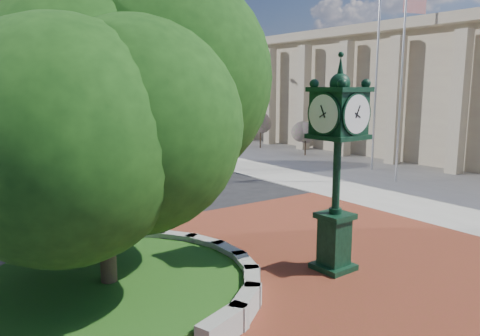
% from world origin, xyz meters
% --- Properties ---
extents(ground, '(200.00, 200.00, 0.00)m').
position_xyz_m(ground, '(0.00, 0.00, 0.00)').
color(ground, black).
rests_on(ground, ground).
extents(plaza, '(12.00, 12.00, 0.04)m').
position_xyz_m(plaza, '(0.00, -1.00, 0.02)').
color(plaza, brown).
rests_on(plaza, ground).
extents(sidewalk, '(20.00, 50.00, 0.04)m').
position_xyz_m(sidewalk, '(16.00, 10.00, 0.02)').
color(sidewalk, '#9E9B93').
rests_on(sidewalk, ground).
extents(planter_wall, '(2.96, 6.77, 0.54)m').
position_xyz_m(planter_wall, '(-2.71, -0.00, 0.27)').
color(planter_wall, '#9E9B93').
rests_on(planter_wall, ground).
extents(grass_bed, '(6.10, 6.10, 0.40)m').
position_xyz_m(grass_bed, '(-5.00, 0.00, 0.20)').
color(grass_bed, '#1E4D16').
rests_on(grass_bed, ground).
extents(civic_building, '(17.35, 44.00, 8.60)m').
position_xyz_m(civic_building, '(23.60, 12.00, 4.33)').
color(civic_building, tan).
rests_on(civic_building, ground).
extents(tree_planter, '(5.20, 5.20, 6.33)m').
position_xyz_m(tree_planter, '(-5.00, 0.00, 3.72)').
color(tree_planter, '#38281C').
rests_on(tree_planter, ground).
extents(tree_street, '(4.40, 4.40, 5.45)m').
position_xyz_m(tree_street, '(-4.00, 18.00, 3.24)').
color(tree_street, '#38281C').
rests_on(tree_street, ground).
extents(post_clock, '(1.18, 1.18, 5.42)m').
position_xyz_m(post_clock, '(0.29, -1.77, 2.98)').
color(post_clock, black).
rests_on(post_clock, ground).
extents(parked_car, '(3.27, 5.32, 1.69)m').
position_xyz_m(parked_car, '(2.47, 39.74, 0.85)').
color(parked_car, '#54190C').
rests_on(parked_car, ground).
extents(flagpole_a, '(1.45, 0.30, 9.34)m').
position_xyz_m(flagpole_a, '(11.08, 4.42, 4.79)').
color(flagpole_a, silver).
rests_on(flagpole_a, ground).
extents(flagpole_b, '(1.66, 0.70, 11.07)m').
position_xyz_m(flagpole_b, '(12.75, 7.27, 5.67)').
color(flagpole_b, silver).
rests_on(flagpole_b, ground).
extents(street_lamp_near, '(2.24, 0.28, 9.98)m').
position_xyz_m(street_lamp_near, '(1.86, 26.09, 5.85)').
color(street_lamp_near, slate).
rests_on(street_lamp_near, ground).
extents(shrub_near, '(1.20, 1.20, 2.20)m').
position_xyz_m(shrub_near, '(13.46, 13.54, 1.59)').
color(shrub_near, '#38281C').
rests_on(shrub_near, ground).
extents(shrub_mid, '(1.20, 1.20, 2.20)m').
position_xyz_m(shrub_mid, '(13.28, 18.34, 1.59)').
color(shrub_mid, '#38281C').
rests_on(shrub_mid, ground).
extents(shrub_far, '(1.20, 1.20, 2.20)m').
position_xyz_m(shrub_far, '(13.37, 23.71, 1.59)').
color(shrub_far, '#38281C').
rests_on(shrub_far, ground).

